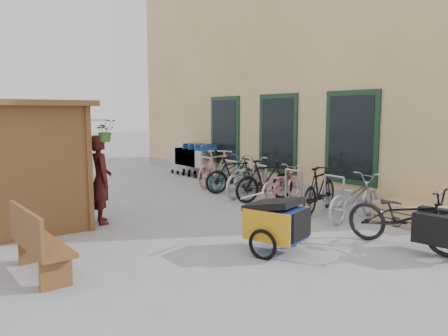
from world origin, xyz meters
TOP-DOWN VIEW (x-y plane):
  - ground at (0.00, 0.00)m, footprint 80.00×80.00m
  - building at (6.49, 4.50)m, footprint 6.07×13.00m
  - kiosk at (-3.28, 2.47)m, footprint 2.49×1.65m
  - bike_rack at (2.30, 2.40)m, footprint 0.05×5.35m
  - pallet_stack at (3.00, -1.40)m, footprint 1.00×1.20m
  - bench at (-3.68, 0.04)m, footprint 0.50×1.50m
  - shopping_carts at (3.00, 6.77)m, footprint 0.63×2.13m
  - child_trailer at (-0.39, -1.11)m, footprint 1.00×1.55m
  - cargo_bike at (1.43, -2.22)m, footprint 1.00×2.04m
  - person_kiosk at (-1.93, 2.29)m, footprint 0.54×0.71m
  - bike_0 at (2.30, -0.53)m, footprint 1.84×0.80m
  - bike_1 at (2.26, 0.35)m, footprint 1.77×1.01m
  - bike_2 at (2.44, 1.74)m, footprint 1.76×0.94m
  - bike_3 at (2.11, 1.97)m, footprint 1.77×0.68m
  - bike_4 at (2.18, 2.80)m, footprint 2.03×1.26m
  - bike_5 at (2.19, 3.34)m, footprint 1.72×0.89m
  - bike_6 at (2.49, 3.94)m, footprint 1.92×1.06m
  - bike_7 at (2.42, 4.45)m, footprint 1.91×1.08m

SIDE VIEW (x-z plane):
  - ground at x=0.00m, z-range 0.00..0.00m
  - pallet_stack at x=3.00m, z-range 0.01..0.41m
  - bike_2 at x=2.44m, z-range 0.00..0.88m
  - bike_0 at x=2.30m, z-range 0.00..0.94m
  - bench at x=-3.68m, z-range 0.01..0.95m
  - bike_6 at x=2.49m, z-range 0.00..0.96m
  - bike_5 at x=2.19m, z-range 0.00..0.99m
  - child_trailer at x=-0.39m, z-range 0.05..0.95m
  - bike_4 at x=2.18m, z-range 0.00..1.01m
  - cargo_bike at x=1.43m, z-range 0.00..1.02m
  - bike_1 at x=2.26m, z-range 0.00..1.02m
  - bike_rack at x=2.30m, z-range 0.08..0.95m
  - bike_3 at x=2.11m, z-range 0.00..1.04m
  - bike_7 at x=2.42m, z-range 0.00..1.11m
  - shopping_carts at x=3.00m, z-range 0.09..1.23m
  - person_kiosk at x=-1.93m, z-range 0.00..1.75m
  - kiosk at x=-3.28m, z-range 0.35..2.75m
  - building at x=6.49m, z-range -0.01..6.99m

